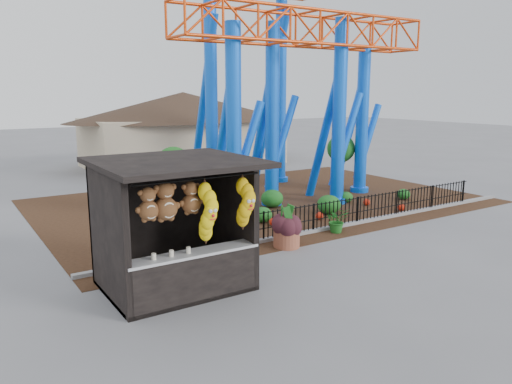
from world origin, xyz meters
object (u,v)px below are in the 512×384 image
prize_booth (177,228)px  roller_coaster (281,47)px  potted_plant (337,220)px  terracotta_planter (287,238)px

prize_booth → roller_coaster: roller_coaster is taller
roller_coaster → potted_plant: bearing=-106.4°
terracotta_planter → potted_plant: size_ratio=0.95×
potted_plant → prize_booth: bearing=-155.6°
prize_booth → roller_coaster: 11.99m
prize_booth → potted_plant: 6.79m
prize_booth → potted_plant: (6.48, 1.70, -1.12)m
terracotta_planter → potted_plant: potted_plant is taller
prize_booth → terracotta_planter: bearing=17.8°
terracotta_planter → roller_coaster: bearing=56.3°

